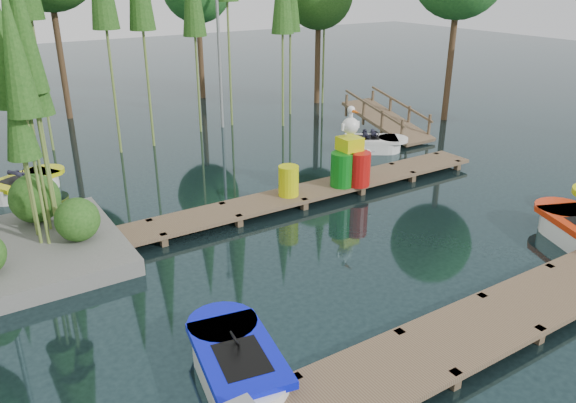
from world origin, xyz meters
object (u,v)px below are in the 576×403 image
yellow_barrel (289,181)px  drum_cluster (351,161)px  boat_blue (237,364)px  boat_yellow_far (26,185)px

yellow_barrel → drum_cluster: bearing=-4.5°
yellow_barrel → boat_blue: bearing=-129.3°
yellow_barrel → drum_cluster: 2.07m
boat_yellow_far → drum_cluster: (8.05, -5.09, 0.72)m
boat_blue → yellow_barrel: size_ratio=3.36×
boat_blue → drum_cluster: bearing=49.5°
boat_yellow_far → drum_cluster: 9.56m
boat_blue → drum_cluster: drum_cluster is taller
boat_blue → yellow_barrel: yellow_barrel is taller
boat_yellow_far → drum_cluster: drum_cluster is taller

